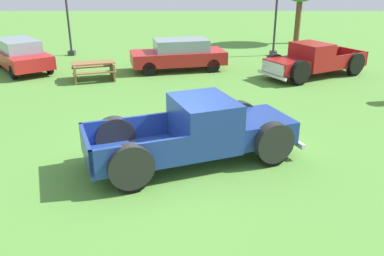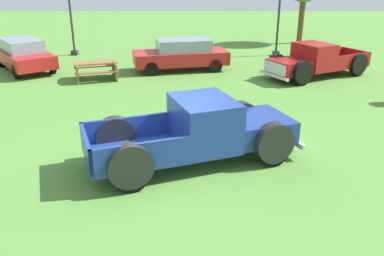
{
  "view_description": "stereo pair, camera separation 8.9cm",
  "coord_description": "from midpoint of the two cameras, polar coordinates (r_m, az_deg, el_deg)",
  "views": [
    {
      "loc": [
        0.57,
        -8.93,
        4.44
      ],
      "look_at": [
        0.57,
        -0.01,
        0.9
      ],
      "focal_mm": 37.16,
      "sensor_mm": 36.0,
      "label": 1
    },
    {
      "loc": [
        0.66,
        -8.93,
        4.44
      ],
      "look_at": [
        0.57,
        -0.01,
        0.9
      ],
      "focal_mm": 37.16,
      "sensor_mm": 36.0,
      "label": 2
    }
  ],
  "objects": [
    {
      "name": "ground_plane",
      "position": [
        9.99,
        -3.51,
        -4.78
      ],
      "size": [
        80.0,
        80.0,
        0.0
      ],
      "primitive_type": "plane",
      "color": "#548C38"
    },
    {
      "name": "pickup_truck_foreground",
      "position": [
        9.78,
        1.81,
        -0.46
      ],
      "size": [
        5.53,
        3.6,
        1.6
      ],
      "color": "navy",
      "rests_on": "ground_plane"
    },
    {
      "name": "pickup_truck_behind_left",
      "position": [
        18.52,
        16.43,
        9.18
      ],
      "size": [
        5.14,
        3.88,
        1.5
      ],
      "color": "maroon",
      "rests_on": "ground_plane"
    },
    {
      "name": "sedan_distant_a",
      "position": [
        20.75,
        -23.49,
        9.67
      ],
      "size": [
        4.06,
        4.53,
        1.45
      ],
      "color": "#B21E1E",
      "rests_on": "ground_plane"
    },
    {
      "name": "sedan_distant_b",
      "position": [
        19.09,
        -1.99,
        10.54
      ],
      "size": [
        4.68,
        2.74,
        1.47
      ],
      "color": "#B21E1E",
      "rests_on": "ground_plane"
    },
    {
      "name": "lamp_post_near",
      "position": [
        22.85,
        11.91,
        16.06
      ],
      "size": [
        0.36,
        0.36,
        4.56
      ],
      "color": "#2D2D33",
      "rests_on": "ground_plane"
    },
    {
      "name": "lamp_post_far",
      "position": [
        23.47,
        -17.55,
        15.68
      ],
      "size": [
        0.36,
        0.36,
        4.56
      ],
      "color": "#2D2D33",
      "rests_on": "ground_plane"
    },
    {
      "name": "picnic_table",
      "position": [
        17.91,
        -14.06,
        8.27
      ],
      "size": [
        2.17,
        1.97,
        0.78
      ],
      "color": "olive",
      "rests_on": "ground_plane"
    }
  ]
}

